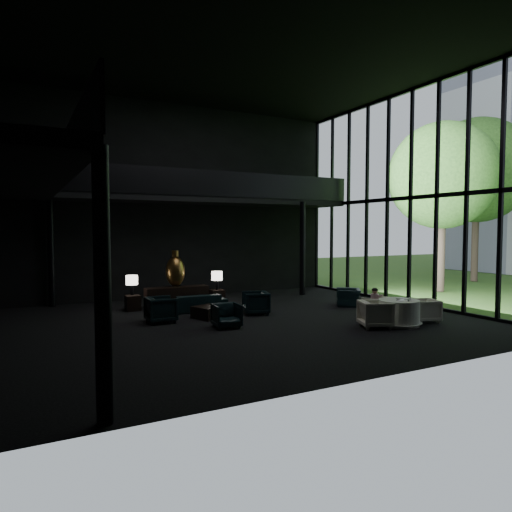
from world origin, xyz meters
name	(u,v)px	position (x,y,z in m)	size (l,w,h in m)	color
floor	(243,321)	(0.00, 0.00, 0.00)	(14.00, 12.00, 0.02)	black
ceiling	(242,55)	(0.00, 0.00, 8.00)	(14.00, 12.00, 0.02)	black
wall_back	(180,201)	(0.00, 6.00, 4.00)	(14.00, 0.04, 8.00)	black
wall_front	(384,166)	(0.00, -6.00, 4.00)	(14.00, 0.04, 8.00)	black
curtain_wall	(411,198)	(6.95, 0.00, 4.00)	(0.20, 12.00, 8.00)	black
mezzanine_left	(19,180)	(-6.00, 0.00, 4.00)	(2.00, 12.00, 0.25)	black
mezzanine_back	(211,201)	(1.00, 5.00, 4.00)	(12.00, 2.00, 0.25)	black
railing_left	(63,158)	(-5.00, 0.00, 4.60)	(0.06, 12.00, 1.00)	black
railing_back	(221,184)	(1.00, 4.00, 4.60)	(12.00, 0.06, 1.00)	black
column_sw	(103,287)	(-5.00, -5.70, 2.00)	(0.24, 0.24, 4.00)	black
column_nw	(51,252)	(-5.00, 5.70, 2.00)	(0.24, 0.24, 4.00)	black
column_ne	(302,249)	(4.80, 4.00, 2.00)	(0.24, 0.24, 4.00)	black
tree_near	(443,176)	(11.00, 2.00, 5.23)	(4.80, 4.80, 7.65)	#382D23
tree_far	(477,171)	(16.00, 4.00, 5.99)	(5.60, 5.60, 8.80)	#382D23
console	(177,297)	(-0.97, 3.50, 0.37)	(2.31, 0.52, 0.73)	black
bronze_urn	(175,271)	(-0.97, 3.66, 1.30)	(0.71, 0.71, 1.32)	#A77B3B
side_table_left	(133,303)	(-2.57, 3.49, 0.27)	(0.48, 0.48, 0.53)	black
table_lamp_left	(132,281)	(-2.57, 3.58, 1.03)	(0.41, 0.41, 0.69)	black
side_table_right	(217,297)	(0.63, 3.54, 0.26)	(0.47, 0.47, 0.52)	black
table_lamp_right	(217,277)	(0.63, 3.56, 1.03)	(0.42, 0.42, 0.70)	black
sofa	(197,300)	(-0.65, 2.31, 0.39)	(1.98, 0.58, 0.77)	black
lounge_armchair_west	(161,307)	(-2.26, 1.02, 0.48)	(0.93, 0.87, 0.96)	black
lounge_armchair_east	(256,301)	(0.90, 0.88, 0.45)	(0.87, 0.82, 0.90)	black
lounge_armchair_south	(227,315)	(-0.80, -0.57, 0.37)	(0.73, 0.68, 0.75)	black
window_armchair	(349,296)	(4.74, 0.80, 0.37)	(0.85, 0.56, 0.75)	black
coffee_table	(209,312)	(-0.71, 0.98, 0.19)	(0.85, 0.85, 0.38)	black
dining_table	(399,314)	(3.83, -2.62, 0.33)	(1.33, 1.33, 0.75)	white
dining_chair_north	(377,307)	(3.96, -1.58, 0.38)	(0.75, 0.70, 0.77)	#B6B4AA
dining_chair_east	(424,309)	(4.90, -2.61, 0.38)	(0.74, 0.69, 0.76)	#BCBAB5
dining_chair_west	(376,311)	(3.00, -2.55, 0.47)	(0.92, 0.86, 0.95)	beige
child	(375,297)	(3.80, -1.62, 0.72)	(0.25, 0.25, 0.54)	#E19DBC
plate_a	(400,301)	(3.74, -2.76, 0.76)	(0.23, 0.23, 0.01)	white
plate_b	(400,298)	(4.10, -2.40, 0.76)	(0.22, 0.22, 0.02)	white
saucer	(406,300)	(4.05, -2.69, 0.76)	(0.14, 0.14, 0.01)	white
coffee_cup	(410,298)	(4.11, -2.77, 0.80)	(0.09, 0.09, 0.07)	white
cereal_bowl	(398,298)	(3.86, -2.55, 0.79)	(0.14, 0.14, 0.07)	white
cream_pot	(408,300)	(3.88, -2.94, 0.78)	(0.05, 0.05, 0.06)	#99999E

